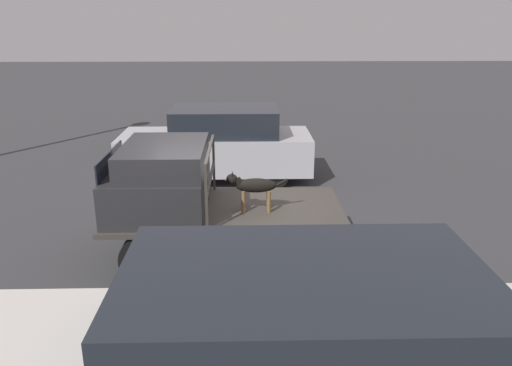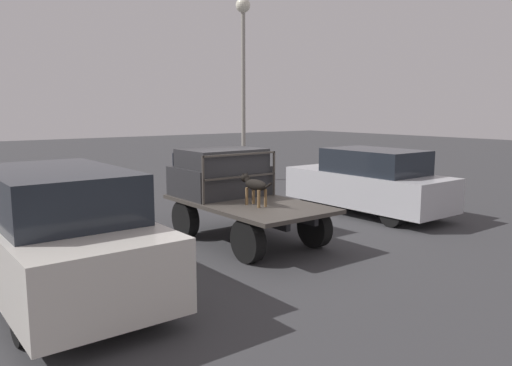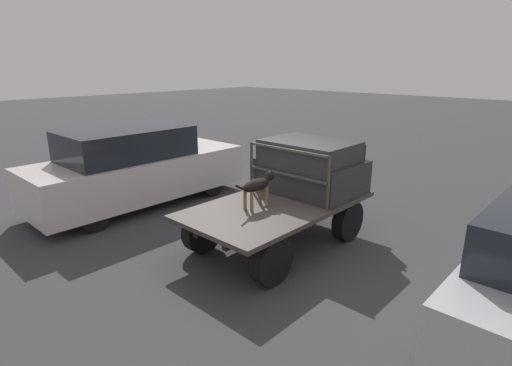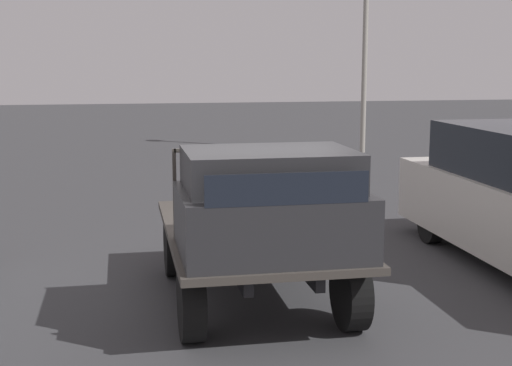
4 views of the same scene
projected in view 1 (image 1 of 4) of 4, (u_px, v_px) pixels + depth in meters
name	position (u px, v px, depth m)	size (l,w,h in m)	color
ground_plane	(228.00, 257.00, 8.27)	(80.00, 80.00, 0.00)	#38383A
flatbed_truck	(227.00, 222.00, 8.08)	(3.71, 2.01, 0.87)	black
truck_cab	(161.00, 179.00, 7.82)	(1.49, 1.89, 1.05)	#28282B
truck_headboard	(210.00, 169.00, 7.79)	(0.04, 1.89, 1.00)	#3D3833
dog	(252.00, 186.00, 7.76)	(1.00, 0.23, 0.65)	brown
parked_sedan	(218.00, 144.00, 12.08)	(4.56, 1.80, 1.75)	black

